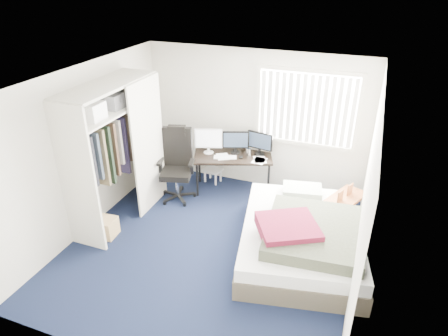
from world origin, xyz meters
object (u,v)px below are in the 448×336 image
at_px(desk, 233,153).
at_px(bed, 302,236).
at_px(nightstand, 345,201).
at_px(office_chair, 177,171).

relative_size(desk, bed, 0.61).
distance_m(desk, nightstand, 2.10).
bearing_deg(nightstand, office_chair, -178.00).
bearing_deg(bed, desk, 137.15).
distance_m(desk, bed, 2.15).
bearing_deg(desk, bed, -42.85).
height_order(office_chair, bed, office_chair).
height_order(desk, nightstand, desk).
bearing_deg(nightstand, desk, 166.03).
bearing_deg(nightstand, bed, -117.24).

